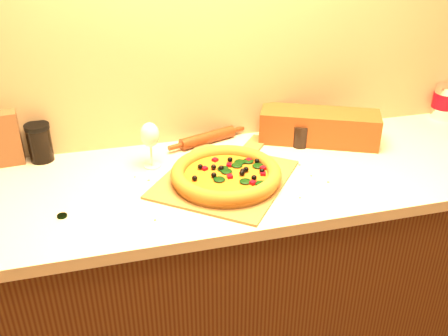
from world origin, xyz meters
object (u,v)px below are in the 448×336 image
pizza_peel (227,177)px  rolling_pin (207,138)px  pizza (226,174)px  coffee_canister (445,101)px  wine_glass (150,136)px  pepper_grinder (301,135)px  dark_jar (40,142)px

pizza_peel → rolling_pin: bearing=128.4°
pizza → coffee_canister: (1.07, 0.32, 0.04)m
rolling_pin → wine_glass: size_ratio=1.96×
pizza → rolling_pin: (0.01, 0.32, -0.01)m
pepper_grinder → coffee_canister: (0.72, 0.11, 0.03)m
pizza → wine_glass: (-0.23, 0.19, 0.09)m
coffee_canister → dark_jar: size_ratio=1.02×
wine_glass → dark_jar: 0.42m
pizza → wine_glass: bearing=140.9°
dark_jar → pepper_grinder: bearing=-7.7°
rolling_pin → wine_glass: bearing=-150.0°
wine_glass → pizza: bearing=-39.1°
coffee_canister → wine_glass: size_ratio=0.86×
pizza → wine_glass: wine_glass is taller
pizza_peel → wine_glass: 0.31m
pizza → dark_jar: dark_jar is taller
rolling_pin → coffee_canister: 1.07m
rolling_pin → pizza: bearing=-91.7°
pizza_peel → dark_jar: (-0.62, 0.30, 0.07)m
pizza → dark_jar: 0.70m
dark_jar → pizza_peel: bearing=-25.7°
pizza → dark_jar: bearing=151.4°
pizza → pepper_grinder: pepper_grinder is taller
rolling_pin → dark_jar: (-0.62, 0.01, 0.05)m
pizza_peel → pizza: (-0.01, -0.03, 0.03)m
pepper_grinder → pizza_peel: bearing=-153.5°
pizza → dark_jar: (-0.61, 0.34, 0.04)m
pepper_grinder → pizza: bearing=-149.9°
pizza → rolling_pin: 0.32m
pizza_peel → pepper_grinder: pepper_grinder is taller
wine_glass → dark_jar: size_ratio=1.19×
pizza → rolling_pin: bearing=88.3°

